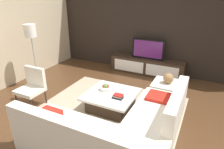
# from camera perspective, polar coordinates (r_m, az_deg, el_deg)

# --- Properties ---
(ground_plane) EXTENTS (14.00, 14.00, 0.00)m
(ground_plane) POSITION_cam_1_polar(r_m,az_deg,el_deg) (4.45, 0.35, -10.51)
(ground_plane) COLOR #4C301C
(feature_wall_back) EXTENTS (6.40, 0.12, 2.80)m
(feature_wall_back) POSITION_cam_1_polar(r_m,az_deg,el_deg) (6.34, 11.42, 12.97)
(feature_wall_back) COLOR black
(feature_wall_back) RESTS_ON ground
(side_wall_left) EXTENTS (0.12, 5.20, 2.80)m
(side_wall_left) POSITION_cam_1_polar(r_m,az_deg,el_deg) (6.07, -27.46, 10.45)
(side_wall_left) COLOR beige
(side_wall_left) RESTS_ON ground
(area_rug) EXTENTS (3.03, 2.64, 0.01)m
(area_rug) POSITION_cam_1_polar(r_m,az_deg,el_deg) (4.48, -0.81, -10.15)
(area_rug) COLOR tan
(area_rug) RESTS_ON ground
(media_console) EXTENTS (2.27, 0.45, 0.50)m
(media_console) POSITION_cam_1_polar(r_m,az_deg,el_deg) (6.35, 9.88, 2.32)
(media_console) COLOR #332319
(media_console) RESTS_ON ground
(television) EXTENTS (0.98, 0.06, 0.61)m
(television) POSITION_cam_1_polar(r_m,az_deg,el_deg) (6.18, 10.22, 7.15)
(television) COLOR black
(television) RESTS_ON media_console
(sectional_couch) EXTENTS (2.38, 2.38, 0.85)m
(sectional_couch) POSITION_cam_1_polar(r_m,az_deg,el_deg) (3.47, 1.84, -15.65)
(sectional_couch) COLOR silver
(sectional_couch) RESTS_ON ground
(coffee_table) EXTENTS (1.06, 1.05, 0.38)m
(coffee_table) POSITION_cam_1_polar(r_m,az_deg,el_deg) (4.46, -0.24, -7.40)
(coffee_table) COLOR #332319
(coffee_table) RESTS_ON ground
(accent_chair_near) EXTENTS (0.54, 0.50, 0.87)m
(accent_chair_near) POSITION_cam_1_polar(r_m,az_deg,el_deg) (4.85, -21.77, -2.65)
(accent_chair_near) COLOR #332319
(accent_chair_near) RESTS_ON ground
(floor_lamp) EXTENTS (0.30, 0.30, 1.67)m
(floor_lamp) POSITION_cam_1_polar(r_m,az_deg,el_deg) (5.57, -22.18, 10.34)
(floor_lamp) COLOR #A5A5AA
(floor_lamp) RESTS_ON ground
(ottoman) EXTENTS (0.70, 0.70, 0.40)m
(ottoman) POSITION_cam_1_polar(r_m,az_deg,el_deg) (5.06, 15.41, -4.40)
(ottoman) COLOR silver
(ottoman) RESTS_ON ground
(fruit_bowl) EXTENTS (0.28, 0.28, 0.13)m
(fruit_bowl) POSITION_cam_1_polar(r_m,az_deg,el_deg) (4.50, -1.74, -3.75)
(fruit_bowl) COLOR silver
(fruit_bowl) RESTS_ON coffee_table
(decorative_ball) EXTENTS (0.25, 0.25, 0.25)m
(decorative_ball) POSITION_cam_1_polar(r_m,az_deg,el_deg) (4.92, 15.80, -1.06)
(decorative_ball) COLOR #997247
(decorative_ball) RESTS_ON ottoman
(book_stack) EXTENTS (0.22, 0.16, 0.08)m
(book_stack) POSITION_cam_1_polar(r_m,az_deg,el_deg) (4.17, 1.78, -6.26)
(book_stack) COLOR #1E232D
(book_stack) RESTS_ON coffee_table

